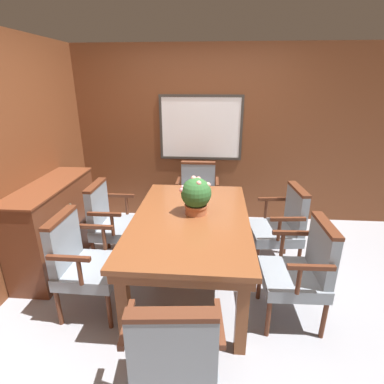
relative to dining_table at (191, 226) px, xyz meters
The scene contains 11 objects.
ground_plane 0.67m from the dining_table, 74.35° to the right, with size 14.00×14.00×0.00m, color #93969E.
wall_back 1.78m from the dining_table, 89.11° to the left, with size 7.20×0.08×2.45m.
dining_table is the anchor object (origin of this frame).
chair_right_near 1.07m from the dining_table, 22.06° to the right, with size 0.52×0.58×0.93m.
chair_head_far 1.29m from the dining_table, 90.51° to the left, with size 0.57×0.52×0.93m.
chair_left_far 1.03m from the dining_table, 157.84° to the left, with size 0.51×0.57×0.93m.
chair_right_far 1.07m from the dining_table, 23.54° to the left, with size 0.55×0.60×0.93m.
chair_head_near 1.32m from the dining_table, 89.55° to the right, with size 0.59×0.55×0.93m.
chair_left_near 1.03m from the dining_table, 155.50° to the right, with size 0.51×0.57×0.93m.
potted_plant 0.30m from the dining_table, 64.81° to the left, with size 0.31×0.30×0.38m.
sideboard_cabinet 1.58m from the dining_table, behind, with size 0.44×1.32×0.96m.
Camera 1 is at (0.19, -2.49, 2.00)m, focal length 28.00 mm.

